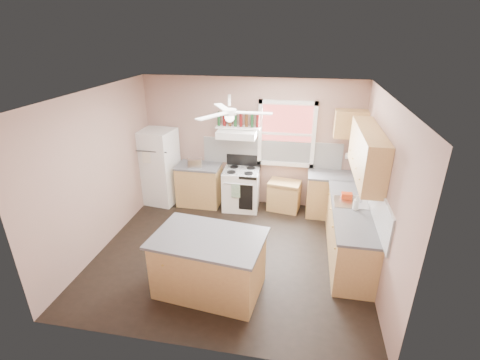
% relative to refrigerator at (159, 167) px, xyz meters
% --- Properties ---
extents(floor, '(4.50, 4.50, 0.00)m').
position_rel_refrigerator_xyz_m(floor, '(1.93, -1.66, -0.82)').
color(floor, black).
rests_on(floor, ground).
extents(ceiling, '(4.50, 4.50, 0.00)m').
position_rel_refrigerator_xyz_m(ceiling, '(1.93, -1.66, 1.88)').
color(ceiling, white).
rests_on(ceiling, ground).
extents(wall_back, '(4.50, 0.05, 2.70)m').
position_rel_refrigerator_xyz_m(wall_back, '(1.93, 0.36, 0.53)').
color(wall_back, '#937164').
rests_on(wall_back, ground).
extents(wall_right, '(0.05, 4.00, 2.70)m').
position_rel_refrigerator_xyz_m(wall_right, '(4.21, -1.66, 0.53)').
color(wall_right, '#937164').
rests_on(wall_right, ground).
extents(wall_left, '(0.05, 4.00, 2.70)m').
position_rel_refrigerator_xyz_m(wall_left, '(-0.34, -1.66, 0.53)').
color(wall_left, '#937164').
rests_on(wall_left, ground).
extents(backsplash_back, '(2.90, 0.03, 0.55)m').
position_rel_refrigerator_xyz_m(backsplash_back, '(2.38, 0.33, 0.36)').
color(backsplash_back, white).
rests_on(backsplash_back, wall_back).
extents(backsplash_right, '(0.03, 2.60, 0.55)m').
position_rel_refrigerator_xyz_m(backsplash_right, '(4.17, -1.36, 0.36)').
color(backsplash_right, white).
rests_on(backsplash_right, wall_right).
extents(window_view, '(1.00, 0.02, 1.20)m').
position_rel_refrigerator_xyz_m(window_view, '(2.68, 0.32, 0.78)').
color(window_view, maroon).
rests_on(window_view, wall_back).
extents(window_frame, '(1.16, 0.07, 1.36)m').
position_rel_refrigerator_xyz_m(window_frame, '(2.68, 0.30, 0.78)').
color(window_frame, white).
rests_on(window_frame, wall_back).
extents(refrigerator, '(0.78, 0.76, 1.63)m').
position_rel_refrigerator_xyz_m(refrigerator, '(0.00, 0.00, 0.00)').
color(refrigerator, white).
rests_on(refrigerator, floor).
extents(base_cabinet_left, '(0.90, 0.60, 0.86)m').
position_rel_refrigerator_xyz_m(base_cabinet_left, '(0.87, 0.04, -0.39)').
color(base_cabinet_left, '#A97B46').
rests_on(base_cabinet_left, floor).
extents(counter_left, '(0.92, 0.62, 0.04)m').
position_rel_refrigerator_xyz_m(counter_left, '(0.87, 0.04, 0.06)').
color(counter_left, '#4E4E51').
rests_on(counter_left, base_cabinet_left).
extents(toaster, '(0.31, 0.22, 0.18)m').
position_rel_refrigerator_xyz_m(toaster, '(0.84, -0.08, 0.17)').
color(toaster, silver).
rests_on(toaster, counter_left).
extents(stove, '(0.77, 0.67, 0.86)m').
position_rel_refrigerator_xyz_m(stove, '(1.80, 0.01, -0.39)').
color(stove, white).
rests_on(stove, floor).
extents(range_hood, '(0.78, 0.50, 0.14)m').
position_rel_refrigerator_xyz_m(range_hood, '(1.70, 0.09, 0.80)').
color(range_hood, white).
rests_on(range_hood, wall_back).
extents(bottle_shelf, '(0.90, 0.26, 0.03)m').
position_rel_refrigerator_xyz_m(bottle_shelf, '(1.70, 0.21, 0.90)').
color(bottle_shelf, white).
rests_on(bottle_shelf, range_hood).
extents(cart, '(0.70, 0.52, 0.64)m').
position_rel_refrigerator_xyz_m(cart, '(2.71, 0.09, -0.50)').
color(cart, '#A97B46').
rests_on(cart, floor).
extents(base_cabinet_corner, '(1.00, 0.60, 0.86)m').
position_rel_refrigerator_xyz_m(base_cabinet_corner, '(3.68, 0.04, -0.39)').
color(base_cabinet_corner, '#A97B46').
rests_on(base_cabinet_corner, floor).
extents(base_cabinet_right, '(0.60, 2.20, 0.86)m').
position_rel_refrigerator_xyz_m(base_cabinet_right, '(3.88, -1.36, -0.39)').
color(base_cabinet_right, '#A97B46').
rests_on(base_cabinet_right, floor).
extents(counter_corner, '(1.02, 0.62, 0.04)m').
position_rel_refrigerator_xyz_m(counter_corner, '(3.68, 0.04, 0.06)').
color(counter_corner, '#4E4E51').
rests_on(counter_corner, base_cabinet_corner).
extents(counter_right, '(0.62, 2.22, 0.04)m').
position_rel_refrigerator_xyz_m(counter_right, '(3.87, -1.36, 0.06)').
color(counter_right, '#4E4E51').
rests_on(counter_right, base_cabinet_right).
extents(sink, '(0.55, 0.45, 0.03)m').
position_rel_refrigerator_xyz_m(sink, '(3.87, -1.16, 0.08)').
color(sink, silver).
rests_on(sink, counter_right).
extents(faucet, '(0.03, 0.03, 0.14)m').
position_rel_refrigerator_xyz_m(faucet, '(4.03, -1.16, 0.15)').
color(faucet, silver).
rests_on(faucet, sink).
extents(upper_cabinet_right, '(0.33, 1.80, 0.76)m').
position_rel_refrigerator_xyz_m(upper_cabinet_right, '(4.01, -1.16, 0.96)').
color(upper_cabinet_right, '#A97B46').
rests_on(upper_cabinet_right, wall_right).
extents(upper_cabinet_corner, '(0.60, 0.33, 0.52)m').
position_rel_refrigerator_xyz_m(upper_cabinet_corner, '(3.88, 0.17, 1.08)').
color(upper_cabinet_corner, '#A97B46').
rests_on(upper_cabinet_corner, wall_back).
extents(paper_towel, '(0.26, 0.12, 0.12)m').
position_rel_refrigerator_xyz_m(paper_towel, '(4.00, 0.20, 0.43)').
color(paper_towel, white).
rests_on(paper_towel, wall_back).
extents(island, '(1.56, 1.09, 0.86)m').
position_rel_refrigerator_xyz_m(island, '(1.81, -2.60, -0.39)').
color(island, '#A97B46').
rests_on(island, floor).
extents(island_top, '(1.65, 1.18, 0.04)m').
position_rel_refrigerator_xyz_m(island_top, '(1.81, -2.60, 0.06)').
color(island_top, '#4E4E51').
rests_on(island_top, island).
extents(ceiling_fan_hub, '(0.20, 0.20, 0.08)m').
position_rel_refrigerator_xyz_m(ceiling_fan_hub, '(1.93, -1.66, 1.63)').
color(ceiling_fan_hub, white).
rests_on(ceiling_fan_hub, ceiling).
extents(soap_bottle, '(0.10, 0.10, 0.25)m').
position_rel_refrigerator_xyz_m(soap_bottle, '(3.92, -1.41, 0.21)').
color(soap_bottle, silver).
rests_on(soap_bottle, counter_right).
extents(red_caddy, '(0.18, 0.13, 0.10)m').
position_rel_refrigerator_xyz_m(red_caddy, '(3.81, -1.02, 0.13)').
color(red_caddy, '#B2300F').
rests_on(red_caddy, counter_right).
extents(wine_bottles, '(0.86, 0.06, 0.31)m').
position_rel_refrigerator_xyz_m(wine_bottles, '(1.70, 0.21, 1.06)').
color(wine_bottles, '#143819').
rests_on(wine_bottles, bottle_shelf).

